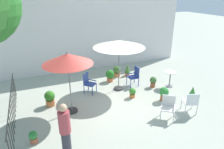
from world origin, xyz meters
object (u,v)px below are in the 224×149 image
Objects in this scene: potted_plant_2 at (117,71)px; potted_plant_4 at (192,93)px; potted_plant_0 at (132,93)px; potted_plant_6 at (164,93)px; patio_chair_1 at (191,101)px; patio_umbrella_0 at (68,59)px; patio_chair_0 at (88,82)px; patio_umbrella_1 at (119,44)px; potted_plant_5 at (110,75)px; potted_plant_7 at (153,81)px; standing_person at (65,130)px; potted_plant_1 at (50,98)px; potted_plant_3 at (33,137)px; potted_plant_8 at (127,70)px; patio_chair_3 at (168,106)px; patio_chair_2 at (134,75)px; cafe_table_0 at (170,77)px.

potted_plant_4 is (1.94, -3.63, 0.03)m from potted_plant_2.
potted_plant_0 is at bearing -97.72° from potted_plant_2.
potted_plant_6 reaches higher than potted_plant_0.
potted_plant_6 is at bearing 107.74° from patio_chair_1.
patio_umbrella_0 is 2.35m from patio_chair_0.
potted_plant_5 is at bearing 92.45° from patio_umbrella_1.
potted_plant_7 is 5.60m from standing_person.
potted_plant_1 is 6.00m from potted_plant_4.
potted_plant_3 is at bearing 132.79° from standing_person.
potted_plant_4 is 3.75m from potted_plant_8.
patio_umbrella_1 reaches higher than patio_chair_3.
patio_chair_3 is 1.64× the size of potted_plant_7.
standing_person is at bearing -87.81° from potted_plant_1.
standing_person is at bearing -115.20° from patio_chair_0.
patio_chair_0 is at bearing 177.57° from patio_chair_2.
patio_chair_1 is at bearing 5.15° from standing_person.
patio_chair_2 is 1.42m from potted_plant_2.
potted_plant_1 reaches higher than potted_plant_6.
standing_person is at bearing -160.12° from potted_plant_6.
standing_person is at bearing -174.85° from patio_chair_1.
potted_plant_0 is 4.12m from standing_person.
cafe_table_0 is 1.25× the size of potted_plant_5.
potted_plant_8 reaches higher than potted_plant_6.
patio_chair_1 is 1.37× the size of potted_plant_4.
patio_chair_2 is 2.78m from potted_plant_4.
patio_chair_1 is 4.28m from potted_plant_5.
potted_plant_6 is 0.95× the size of potted_plant_8.
patio_umbrella_0 is at bearing -128.81° from patio_chair_0.
patio_umbrella_1 is 1.44× the size of standing_person.
potted_plant_2 is at bearing 25.51° from potted_plant_1.
patio_chair_2 reaches higher than potted_plant_6.
potted_plant_3 is (-2.54, -2.62, -0.31)m from patio_chair_0.
cafe_table_0 is 2.76m from patio_chair_3.
potted_plant_1 reaches higher than potted_plant_8.
patio_chair_1 is at bearing -82.23° from potted_plant_8.
potted_plant_2 is 0.58m from potted_plant_8.
patio_chair_3 is 3.92m from potted_plant_5.
potted_plant_2 is (3.05, 2.59, -1.84)m from patio_umbrella_0.
patio_chair_2 is at bearing 103.10° from potted_plant_6.
potted_plant_3 is (-6.39, -1.71, -0.31)m from cafe_table_0.
potted_plant_8 reaches higher than potted_plant_5.
patio_chair_0 is 2.79m from potted_plant_8.
potted_plant_6 is at bearing -35.37° from patio_chair_0.
patio_chair_0 is at bearing 148.89° from potted_plant_4.
cafe_table_0 is 2.24m from potted_plant_0.
potted_plant_0 is at bearing -158.49° from potted_plant_7.
potted_plant_1 is (-0.72, 0.79, -1.80)m from patio_umbrella_0.
patio_chair_3 is at bearing -75.64° from potted_plant_0.
patio_chair_2 is at bearing 144.21° from potted_plant_7.
potted_plant_2 is at bearing 118.14° from potted_plant_4.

